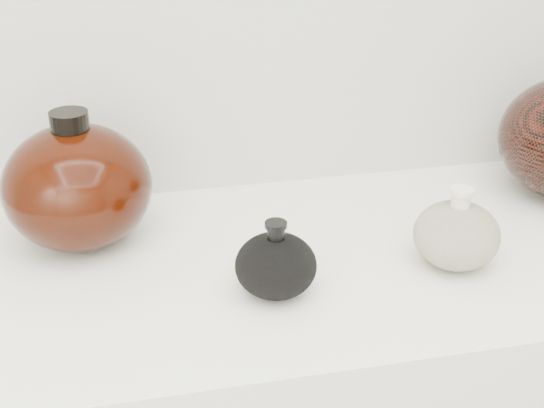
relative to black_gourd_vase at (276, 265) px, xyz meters
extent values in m
cube|color=silver|center=(0.03, 0.08, -0.06)|extent=(1.20, 0.50, 0.03)
ellipsoid|color=black|center=(0.00, 0.00, 0.00)|extent=(0.13, 0.13, 0.08)
cylinder|color=black|center=(0.00, 0.00, 0.05)|extent=(0.03, 0.03, 0.02)
cylinder|color=black|center=(0.00, 0.00, 0.06)|extent=(0.04, 0.04, 0.01)
ellipsoid|color=#C2AE94|center=(0.26, 0.02, 0.00)|extent=(0.12, 0.12, 0.09)
cylinder|color=beige|center=(0.26, 0.02, 0.06)|extent=(0.03, 0.03, 0.03)
cylinder|color=beige|center=(0.26, 0.02, 0.07)|extent=(0.03, 0.03, 0.01)
ellipsoid|color=black|center=(-0.24, 0.19, 0.05)|extent=(0.22, 0.22, 0.18)
cylinder|color=black|center=(-0.24, 0.19, 0.14)|extent=(0.06, 0.06, 0.03)
camera|label=1|loc=(-0.18, -0.80, 0.50)|focal=50.00mm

